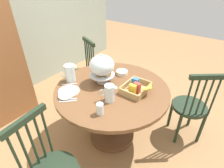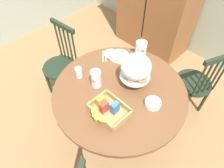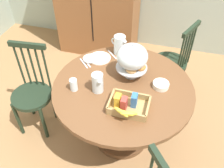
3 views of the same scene
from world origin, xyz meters
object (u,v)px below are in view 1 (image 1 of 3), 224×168
at_px(china_plate_large, 69,91).
at_px(cereal_bowl, 122,72).
at_px(pastry_stand_with_dome, 102,66).
at_px(milk_pitcher, 70,74).
at_px(dining_table, 112,103).
at_px(china_plate_small, 66,95).
at_px(drinking_glass, 100,109).
at_px(orange_juice_pitcher, 109,94).
at_px(cereal_basket, 137,88).
at_px(windsor_chair_by_cabinet, 83,74).
at_px(windsor_chair_near_window, 190,108).

distance_m(china_plate_large, cereal_bowl, 0.68).
xyz_separation_m(pastry_stand_with_dome, milk_pitcher, (-0.19, 0.31, -0.11)).
relative_size(dining_table, cereal_bowl, 8.82).
relative_size(china_plate_small, drinking_glass, 1.36).
height_order(pastry_stand_with_dome, orange_juice_pitcher, pastry_stand_with_dome).
height_order(pastry_stand_with_dome, cereal_basket, pastry_stand_with_dome).
xyz_separation_m(pastry_stand_with_dome, orange_juice_pitcher, (-0.23, -0.27, -0.12)).
height_order(windsor_chair_by_cabinet, milk_pitcher, windsor_chair_by_cabinet).
relative_size(dining_table, milk_pitcher, 6.26).
bearing_deg(orange_juice_pitcher, drinking_glass, -167.10).
relative_size(dining_table, orange_juice_pitcher, 6.97).
height_order(china_plate_large, china_plate_small, china_plate_small).
bearing_deg(windsor_chair_by_cabinet, dining_table, -114.60).
xyz_separation_m(pastry_stand_with_dome, drinking_glass, (-0.43, -0.32, -0.14)).
xyz_separation_m(cereal_basket, china_plate_small, (-0.50, 0.53, -0.03)).
bearing_deg(cereal_bowl, china_plate_small, 164.20).
distance_m(pastry_stand_with_dome, china_plate_small, 0.49).
bearing_deg(china_plate_small, windsor_chair_by_cabinet, 35.24).
distance_m(milk_pitcher, drinking_glass, 0.67).
relative_size(cereal_basket, drinking_glass, 2.87).
bearing_deg(orange_juice_pitcher, china_plate_large, 106.25).
height_order(windsor_chair_by_cabinet, pastry_stand_with_dome, pastry_stand_with_dome).
height_order(windsor_chair_near_window, milk_pitcher, windsor_chair_near_window).
distance_m(windsor_chair_near_window, china_plate_small, 1.42).
height_order(orange_juice_pitcher, cereal_bowl, orange_juice_pitcher).
height_order(windsor_chair_near_window, china_plate_small, windsor_chair_near_window).
relative_size(windsor_chair_by_cabinet, milk_pitcher, 4.94).
xyz_separation_m(windsor_chair_near_window, milk_pitcher, (-0.70, 1.21, 0.38)).
xyz_separation_m(milk_pitcher, cereal_bowl, (0.47, -0.39, -0.07)).
height_order(pastry_stand_with_dome, milk_pitcher, pastry_stand_with_dome).
bearing_deg(china_plate_large, windsor_chair_by_cabinet, 35.89).
distance_m(windsor_chair_by_cabinet, china_plate_small, 1.00).
height_order(cereal_basket, china_plate_large, cereal_basket).
bearing_deg(china_plate_small, pastry_stand_with_dome, -15.71).
bearing_deg(drinking_glass, windsor_chair_near_window, -31.69).
height_order(dining_table, pastry_stand_with_dome, pastry_stand_with_dome).
bearing_deg(orange_juice_pitcher, windsor_chair_by_cabinet, 58.62).
bearing_deg(cereal_basket, windsor_chair_near_window, -47.08).
height_order(windsor_chair_by_cabinet, china_plate_large, windsor_chair_by_cabinet).
distance_m(orange_juice_pitcher, milk_pitcher, 0.58).
bearing_deg(pastry_stand_with_dome, china_plate_large, 155.01).
height_order(windsor_chair_by_cabinet, china_plate_small, windsor_chair_by_cabinet).
height_order(windsor_chair_by_cabinet, cereal_basket, windsor_chair_by_cabinet).
distance_m(orange_juice_pitcher, drinking_glass, 0.21).
relative_size(dining_table, drinking_glass, 11.22).
relative_size(cereal_basket, china_plate_large, 1.44).
relative_size(windsor_chair_near_window, china_plate_large, 4.43).
bearing_deg(cereal_basket, dining_table, 110.95).
bearing_deg(china_plate_small, orange_juice_pitcher, -62.30).
relative_size(pastry_stand_with_dome, china_plate_small, 2.29).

